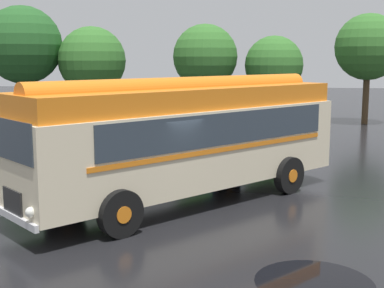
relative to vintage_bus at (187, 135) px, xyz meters
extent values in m
plane|color=black|center=(-0.68, -0.90, -1.89)|extent=(120.00, 120.00, 0.00)
cube|color=beige|center=(0.01, 0.01, -0.29)|extent=(8.67, 9.00, 2.10)
cube|color=orange|center=(0.01, 0.01, 1.04)|extent=(8.38, 8.72, 0.56)
cylinder|color=orange|center=(0.01, 0.01, 1.30)|extent=(6.94, 7.34, 0.60)
cube|color=#2D3842|center=(1.14, -0.64, 0.28)|extent=(5.50, 5.86, 0.84)
cube|color=#2D3842|center=(-0.71, 1.09, 0.28)|extent=(5.50, 5.86, 0.84)
cube|color=orange|center=(1.06, -0.71, -0.26)|extent=(5.63, 6.00, 0.12)
cube|color=orange|center=(-0.78, 1.02, -0.26)|extent=(5.63, 6.00, 0.12)
cube|color=#2D3842|center=(-3.42, -3.65, 0.38)|extent=(1.63, 1.53, 0.88)
cube|color=black|center=(-3.43, -3.65, -0.99)|extent=(0.70, 0.66, 0.56)
cube|color=silver|center=(-3.44, -3.67, -1.32)|extent=(1.80, 1.70, 0.16)
sphere|color=white|center=(-2.78, -4.28, -1.02)|extent=(0.22, 0.22, 0.22)
cylinder|color=black|center=(-1.17, -3.14, -1.34)|extent=(0.96, 0.99, 1.10)
cylinder|color=orange|center=(-1.17, -3.14, -1.34)|extent=(0.50, 0.50, 0.39)
cylinder|color=black|center=(-3.06, -1.36, -1.34)|extent=(0.96, 0.99, 1.10)
cylinder|color=orange|center=(-3.06, -1.36, -1.34)|extent=(0.50, 0.50, 0.39)
cylinder|color=black|center=(2.94, 1.23, -1.34)|extent=(0.96, 0.99, 1.10)
cylinder|color=orange|center=(2.94, 1.23, -1.34)|extent=(0.50, 0.50, 0.39)
cylinder|color=black|center=(1.04, 3.01, -1.34)|extent=(0.96, 0.99, 1.10)
cylinder|color=orange|center=(1.04, 3.01, -1.34)|extent=(0.50, 0.50, 0.39)
cube|color=#144C28|center=(-4.96, 10.53, -1.22)|extent=(1.73, 4.21, 0.70)
cube|color=#144C28|center=(-4.96, 10.68, -0.55)|extent=(1.51, 2.20, 0.64)
cube|color=#2D3842|center=(-4.20, 10.67, -0.55)|extent=(0.04, 1.93, 0.50)
cube|color=#2D3842|center=(-5.72, 10.68, -0.55)|extent=(0.04, 1.93, 0.50)
cylinder|color=black|center=(-4.09, 9.22, -1.57)|extent=(0.20, 0.64, 0.64)
cylinder|color=black|center=(-5.85, 9.23, -1.57)|extent=(0.20, 0.64, 0.64)
cylinder|color=black|center=(-4.07, 11.82, -1.57)|extent=(0.20, 0.64, 0.64)
cylinder|color=black|center=(-5.83, 11.84, -1.57)|extent=(0.20, 0.64, 0.64)
cube|color=black|center=(-2.41, 10.71, -1.22)|extent=(2.16, 4.36, 0.70)
cube|color=black|center=(-2.40, 10.86, -0.55)|extent=(1.73, 2.34, 0.64)
cube|color=#2D3842|center=(-1.64, 10.77, -0.55)|extent=(0.24, 1.92, 0.50)
cube|color=#2D3842|center=(-3.15, 10.94, -0.55)|extent=(0.24, 1.92, 0.50)
cylinder|color=black|center=(-1.68, 9.32, -1.57)|extent=(0.27, 0.66, 0.64)
cylinder|color=black|center=(-3.43, 9.51, -1.57)|extent=(0.27, 0.66, 0.64)
cylinder|color=black|center=(-1.39, 11.90, -1.57)|extent=(0.27, 0.66, 0.64)
cylinder|color=black|center=(-3.14, 12.10, -1.57)|extent=(0.27, 0.66, 0.64)
cube|color=navy|center=(0.65, 10.79, -1.22)|extent=(1.79, 4.24, 0.70)
cube|color=navy|center=(0.65, 10.94, -0.55)|extent=(1.54, 2.22, 0.64)
cube|color=#2D3842|center=(1.41, 10.96, -0.55)|extent=(0.07, 1.93, 0.50)
cube|color=#2D3842|center=(-0.11, 10.93, -0.55)|extent=(0.07, 1.93, 0.50)
cylinder|color=black|center=(1.56, 9.51, -1.57)|extent=(0.21, 0.64, 0.64)
cylinder|color=black|center=(-0.20, 9.47, -1.57)|extent=(0.21, 0.64, 0.64)
cylinder|color=black|center=(1.50, 12.11, -1.57)|extent=(0.21, 0.64, 0.64)
cylinder|color=black|center=(-0.26, 12.08, -1.57)|extent=(0.21, 0.64, 0.64)
cylinder|color=#4C3823|center=(-11.96, 17.70, -0.39)|extent=(0.39, 0.39, 3.00)
sphere|color=#235623|center=(-11.96, 17.70, 2.89)|extent=(4.77, 4.77, 4.77)
sphere|color=#235623|center=(-11.62, 17.51, 2.69)|extent=(2.97, 2.97, 2.97)
cylinder|color=#4C3823|center=(-7.83, 18.36, -0.76)|extent=(0.29, 0.29, 2.27)
sphere|color=#336B28|center=(-7.83, 18.36, 1.94)|extent=(4.19, 4.19, 4.19)
sphere|color=#336B28|center=(-7.73, 18.61, 1.83)|extent=(2.37, 2.37, 2.37)
cylinder|color=#4C3823|center=(-0.76, 18.06, -0.59)|extent=(0.30, 0.30, 2.61)
sphere|color=#336B28|center=(-0.76, 18.06, 2.18)|extent=(3.90, 3.90, 3.90)
sphere|color=#336B28|center=(-0.48, 17.68, 2.11)|extent=(2.56, 2.56, 2.56)
cylinder|color=#4C3823|center=(3.36, 17.89, -0.76)|extent=(0.31, 0.31, 2.28)
sphere|color=#336B28|center=(3.36, 17.89, 1.68)|extent=(3.46, 3.46, 3.46)
sphere|color=#336B28|center=(3.94, 18.20, 1.70)|extent=(2.01, 2.01, 2.01)
cylinder|color=#4C3823|center=(9.02, 18.94, -0.32)|extent=(0.38, 0.38, 3.15)
sphere|color=#336B28|center=(9.02, 18.94, 2.75)|extent=(3.99, 3.99, 3.99)
sphere|color=#336B28|center=(8.80, 19.18, 2.47)|extent=(3.09, 3.09, 3.09)
cylinder|color=black|center=(2.86, -5.24, -1.89)|extent=(2.15, 2.15, 0.01)
camera|label=1|loc=(1.52, -14.51, 2.11)|focal=50.00mm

